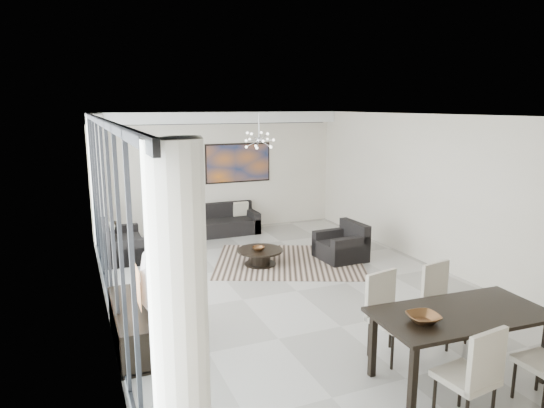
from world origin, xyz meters
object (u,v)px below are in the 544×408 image
television (142,278)px  sofa_main (217,224)px  tv_console (133,325)px  dining_table (460,319)px  coffee_table (260,256)px

television → sofa_main: bearing=-16.1°
tv_console → dining_table: bearing=-34.5°
tv_console → dining_table: size_ratio=0.84×
tv_console → dining_table: (3.28, -2.26, 0.47)m
sofa_main → television: 5.43m
dining_table → tv_console: bearing=145.5°
tv_console → television: television is taller
coffee_table → tv_console: bearing=-138.7°
television → coffee_table: bearing=-37.6°
coffee_table → sofa_main: 2.56m
coffee_table → sofa_main: (-0.13, 2.55, 0.06)m
tv_console → coffee_table: bearing=41.3°
sofa_main → television: bearing=-116.4°
television → dining_table: (3.12, -2.33, -0.14)m
coffee_table → sofa_main: size_ratio=0.46×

